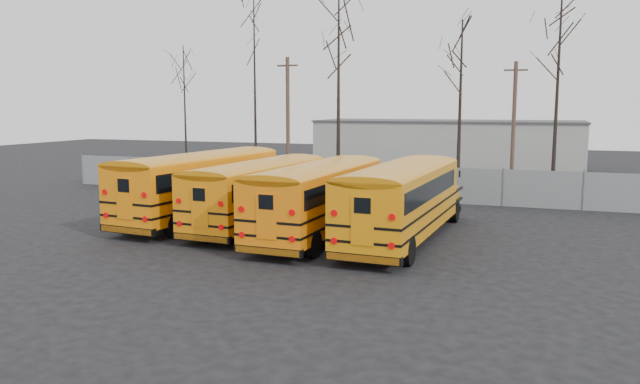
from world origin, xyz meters
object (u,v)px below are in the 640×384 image
at_px(bus_b, 261,188).
at_px(bus_d, 403,195).
at_px(bus_a, 203,180).
at_px(utility_pole_left, 288,119).
at_px(bus_c, 321,193).
at_px(utility_pole_right, 514,125).

bearing_deg(bus_b, bus_d, -3.93).
relative_size(bus_a, utility_pole_left, 1.36).
relative_size(bus_d, utility_pole_left, 1.32).
relative_size(bus_c, utility_pole_right, 1.38).
relative_size(bus_a, utility_pole_right, 1.47).
distance_m(bus_a, bus_b, 3.28).
bearing_deg(bus_d, bus_c, -174.38).
relative_size(bus_b, bus_d, 0.95).
distance_m(bus_c, utility_pole_left, 18.98).
bearing_deg(bus_b, bus_c, -14.43).
xyz_separation_m(bus_c, utility_pole_right, (6.60, 17.28, 2.34)).
xyz_separation_m(bus_a, bus_c, (6.42, -1.50, -0.10)).
xyz_separation_m(bus_a, bus_d, (9.83, -1.30, -0.05)).
height_order(bus_a, bus_d, bus_a).
height_order(bus_c, utility_pole_right, utility_pole_right).
bearing_deg(bus_a, utility_pole_right, 55.70).
distance_m(bus_a, utility_pole_right, 20.58).
bearing_deg(utility_pole_right, utility_pole_left, 174.68).
bearing_deg(bus_b, utility_pole_left, 111.81).
height_order(bus_a, utility_pole_right, utility_pole_right).
bearing_deg(utility_pole_left, bus_b, -68.95).
distance_m(bus_d, utility_pole_right, 17.52).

